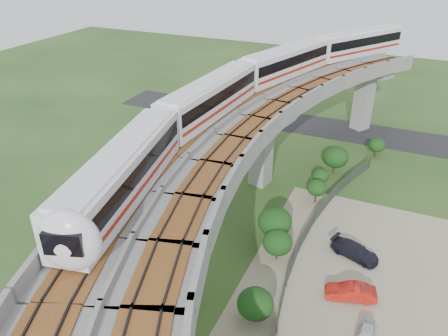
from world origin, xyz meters
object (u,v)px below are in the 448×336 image
(metro_train, at_px, (266,83))
(car_red, at_px, (351,292))
(car_white, at_px, (366,336))
(car_dark, at_px, (355,251))

(metro_train, bearing_deg, car_red, -48.27)
(car_red, bearing_deg, car_white, 9.07)
(car_white, relative_size, car_red, 0.76)
(car_white, bearing_deg, car_red, 116.30)
(metro_train, bearing_deg, car_white, -51.37)
(car_red, relative_size, car_dark, 0.90)
(metro_train, bearing_deg, car_dark, -35.91)
(car_dark, bearing_deg, car_red, -154.99)
(car_white, height_order, car_red, car_red)
(car_white, bearing_deg, car_dark, 105.66)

